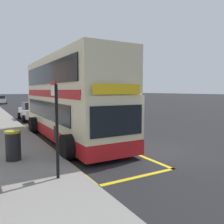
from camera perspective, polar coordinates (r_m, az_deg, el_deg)
ground_plane at (r=40.28m, az=-20.29°, el=1.27°), size 260.00×260.00×0.00m
double_decker_bus at (r=12.77m, az=-10.60°, el=2.53°), size 3.16×10.20×4.40m
bus_bay_markings at (r=13.01m, az=-10.54°, el=-6.56°), size 3.03×13.01×0.01m
bus_stop_sign at (r=6.82m, az=-13.65°, el=-2.48°), size 0.09×0.51×2.79m
parked_car_white_kerbside at (r=21.95m, az=-19.10°, el=0.20°), size 2.09×4.20×1.62m
parked_car_white_behind at (r=49.89m, az=-25.89°, el=2.72°), size 2.09×4.20×1.62m
parked_car_navy_distant at (r=23.87m, az=-5.70°, el=0.87°), size 2.09×4.20×1.62m
litter_bin at (r=9.21m, az=-23.24°, el=-7.57°), size 0.56×0.56×1.08m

